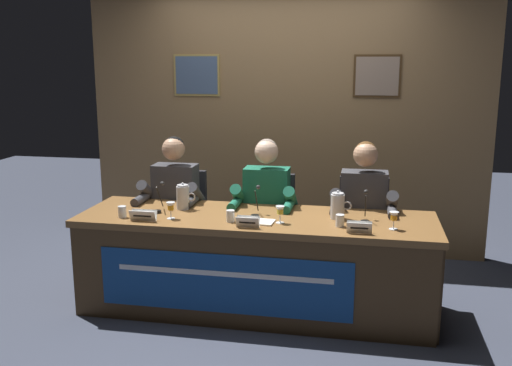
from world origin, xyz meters
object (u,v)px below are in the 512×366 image
conference_table (253,251)px  nameplate_left (143,215)px  water_cup_left (122,212)px  panelist_right (363,209)px  juice_glass_left (171,207)px  microphone_center (256,206)px  panelist_left (173,200)px  chair_left (181,225)px  water_pitcher_left_side (183,197)px  nameplate_center (247,222)px  juice_glass_center (280,211)px  chair_right (362,235)px  water_cup_right (340,221)px  juice_glass_right (394,217)px  panelist_center (265,204)px  water_cup_center (230,217)px  nameplate_right (359,227)px  chair_center (269,230)px  microphone_right (365,212)px  document_stack_center (259,222)px  microphone_left (159,202)px  water_pitcher_right_side (338,206)px

conference_table → nameplate_left: bearing=-167.2°
water_cup_left → panelist_right: 1.83m
juice_glass_left → microphone_center: (0.59, 0.19, -0.01)m
panelist_left → nameplate_left: (0.01, -0.65, 0.04)m
chair_left → water_pitcher_left_side: bearing=-68.9°
nameplate_center → juice_glass_center: 0.26m
conference_table → water_pitcher_left_side: (-0.59, 0.20, 0.33)m
chair_right → water_cup_right: size_ratio=10.74×
conference_table → nameplate_center: 0.34m
nameplate_left → juice_glass_right: (1.75, 0.12, 0.05)m
panelist_center → water_cup_center: (-0.15, -0.56, 0.04)m
panelist_left → nameplate_right: 1.67m
chair_center → nameplate_center: 0.93m
microphone_right → document_stack_center: bearing=-167.4°
nameplate_left → chair_right: 1.80m
juice_glass_right → water_cup_right: juice_glass_right is taller
conference_table → chair_right: (0.78, 0.68, -0.04)m
chair_left → panelist_right: bearing=-7.3°
juice_glass_center → panelist_right: panelist_right is taller
chair_center → juice_glass_right: size_ratio=7.36×
water_cup_center → microphone_left: bearing=164.1°
juice_glass_center → water_cup_left: bearing=-176.4°
panelist_center → panelist_right: 0.78m
panelist_right → juice_glass_center: bearing=-137.6°
juice_glass_right → water_pitcher_right_side: water_pitcher_right_side is taller
nameplate_left → microphone_center: microphone_center is taller
juice_glass_left → water_pitcher_left_side: (0.00, 0.28, 0.01)m
conference_table → microphone_center: bearing=89.5°
panelist_center → nameplate_right: panelist_center is taller
conference_table → chair_left: chair_left is taller
juice_glass_center → water_pitcher_left_side: 0.83m
juice_glass_left → water_pitcher_right_side: bearing=11.3°
water_cup_right → water_pitcher_left_side: water_pitcher_left_side is taller
water_cup_right → microphone_right: microphone_right is taller
juice_glass_right → water_pitcher_left_side: (-1.57, 0.25, 0.01)m
conference_table → nameplate_right: bearing=-13.6°
conference_table → microphone_left: bearing=173.1°
water_pitcher_left_side → water_pitcher_right_side: same height
water_cup_left → chair_center: size_ratio=0.09×
conference_table → nameplate_left: nameplate_left is taller
water_cup_center → juice_glass_right: (1.13, 0.03, 0.05)m
conference_table → microphone_right: microphone_right is taller
microphone_right → chair_right: bearing=91.3°
chair_center → conference_table: bearing=-90.3°
chair_center → nameplate_center: bearing=-90.3°
water_cup_left → nameplate_center: size_ratio=0.53×
panelist_left → juice_glass_left: bearing=-71.9°
nameplate_right → document_stack_center: 0.71m
water_pitcher_right_side → chair_center: bearing=138.2°
microphone_left → microphone_right: 1.54m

